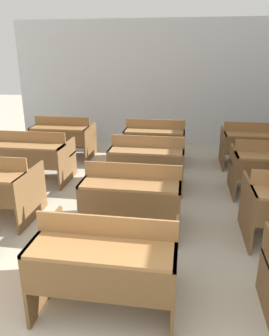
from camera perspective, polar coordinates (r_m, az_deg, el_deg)
name	(u,v)px	position (r m, az deg, el deg)	size (l,w,h in m)	color
wall_back	(157,84)	(7.67, 3.86, 14.41)	(6.57, 0.06, 2.74)	silver
bench_front_center	(107,259)	(2.77, -4.77, -15.59)	(1.13, 0.82, 0.85)	brown
bench_second_center	(133,195)	(3.87, -0.32, -4.76)	(1.13, 0.82, 0.85)	brown
bench_third_left	(34,155)	(5.62, -17.12, 2.13)	(1.13, 0.82, 0.85)	brown
bench_third_center	(147,161)	(5.10, 2.26, 1.27)	(1.13, 0.82, 0.85)	brown
bench_back_left	(63,136)	(6.78, -12.29, 5.43)	(1.13, 0.82, 0.85)	brown
bench_back_center	(155,140)	(6.35, 3.59, 4.91)	(1.13, 0.82, 0.85)	brown
bench_back_right	(254,144)	(6.45, 20.04, 3.98)	(1.13, 0.82, 0.85)	brown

